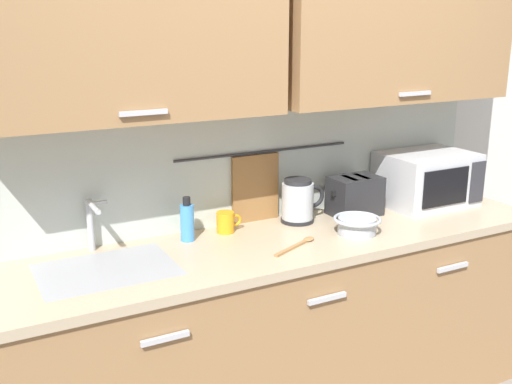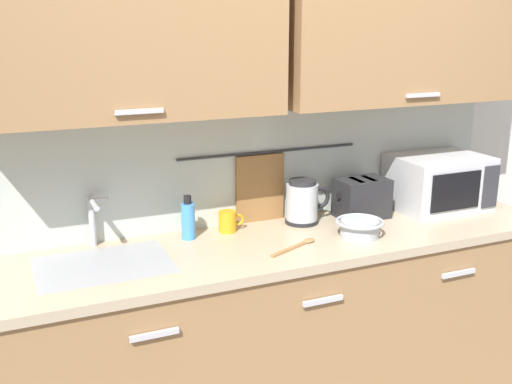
% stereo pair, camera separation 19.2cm
% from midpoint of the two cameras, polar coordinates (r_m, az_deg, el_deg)
% --- Properties ---
extents(counter_unit, '(2.53, 0.64, 0.90)m').
position_cam_midpoint_polar(counter_unit, '(2.86, 0.73, -12.72)').
color(counter_unit, '#997047').
rests_on(counter_unit, ground).
extents(back_wall_assembly, '(3.70, 0.41, 2.50)m').
position_cam_midpoint_polar(back_wall_assembly, '(2.74, -1.36, 9.50)').
color(back_wall_assembly, silver).
rests_on(back_wall_assembly, ground).
extents(sink_faucet, '(0.09, 0.17, 0.22)m').
position_cam_midpoint_polar(sink_faucet, '(2.59, -17.20, -2.43)').
color(sink_faucet, '#B2B5BA').
rests_on(sink_faucet, counter_unit).
extents(microwave, '(0.46, 0.35, 0.27)m').
position_cam_midpoint_polar(microwave, '(3.23, 14.04, 1.20)').
color(microwave, silver).
rests_on(microwave, counter_unit).
extents(electric_kettle, '(0.23, 0.16, 0.21)m').
position_cam_midpoint_polar(electric_kettle, '(2.87, 2.08, -0.86)').
color(electric_kettle, black).
rests_on(electric_kettle, counter_unit).
extents(dish_soap_bottle, '(0.06, 0.06, 0.20)m').
position_cam_midpoint_polar(dish_soap_bottle, '(2.65, -8.52, -2.77)').
color(dish_soap_bottle, '#3F8CD8').
rests_on(dish_soap_bottle, counter_unit).
extents(mug_near_sink, '(0.12, 0.08, 0.09)m').
position_cam_midpoint_polar(mug_near_sink, '(2.74, -4.83, -2.85)').
color(mug_near_sink, orange).
rests_on(mug_near_sink, counter_unit).
extents(mixing_bowl, '(0.21, 0.21, 0.08)m').
position_cam_midpoint_polar(mixing_bowl, '(2.74, 7.46, -3.04)').
color(mixing_bowl, '#A5ADB7').
rests_on(mixing_bowl, counter_unit).
extents(toaster, '(0.26, 0.17, 0.19)m').
position_cam_midpoint_polar(toaster, '(3.00, 7.43, -0.35)').
color(toaster, '#232326').
rests_on(toaster, counter_unit).
extents(wooden_spoon, '(0.26, 0.14, 0.01)m').
position_cam_midpoint_polar(wooden_spoon, '(2.59, 1.96, -4.91)').
color(wooden_spoon, '#9E7042').
rests_on(wooden_spoon, counter_unit).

